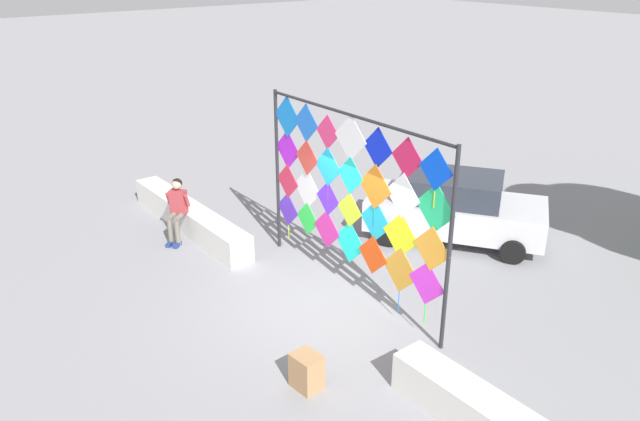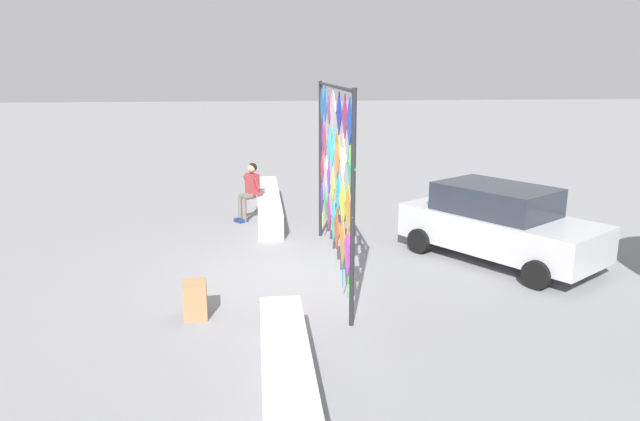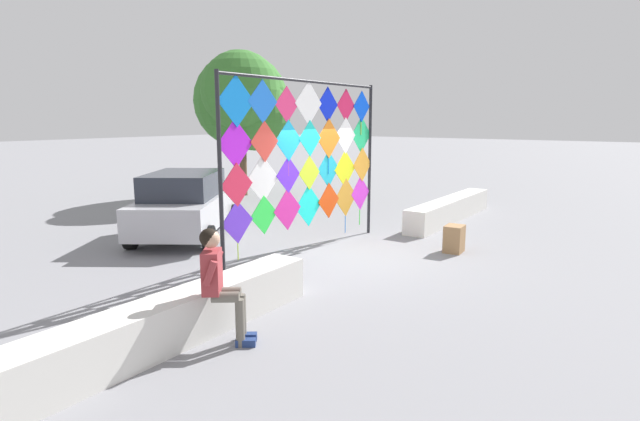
{
  "view_description": "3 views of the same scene",
  "coord_description": "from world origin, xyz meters",
  "px_view_note": "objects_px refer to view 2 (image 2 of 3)",
  "views": [
    {
      "loc": [
        7.54,
        -6.14,
        6.01
      ],
      "look_at": [
        -0.83,
        0.43,
        1.52
      ],
      "focal_mm": 34.69,
      "sensor_mm": 36.0,
      "label": 1
    },
    {
      "loc": [
        9.9,
        -0.69,
        3.7
      ],
      "look_at": [
        0.32,
        0.38,
        1.33
      ],
      "focal_mm": 32.3,
      "sensor_mm": 36.0,
      "label": 2
    },
    {
      "loc": [
        -8.32,
        -5.18,
        2.71
      ],
      "look_at": [
        -0.38,
        0.34,
        0.95
      ],
      "focal_mm": 28.41,
      "sensor_mm": 36.0,
      "label": 3
    }
  ],
  "objects_px": {
    "kite_display_rack": "(333,163)",
    "cardboard_box_large": "(195,300)",
    "seated_vendor": "(250,187)",
    "parked_car": "(498,223)"
  },
  "relations": [
    {
      "from": "seated_vendor",
      "to": "parked_car",
      "type": "distance_m",
      "value": 6.12
    },
    {
      "from": "kite_display_rack",
      "to": "parked_car",
      "type": "xyz_separation_m",
      "value": [
        -0.32,
        3.34,
        -1.3
      ]
    },
    {
      "from": "kite_display_rack",
      "to": "seated_vendor",
      "type": "distance_m",
      "value": 4.45
    },
    {
      "from": "parked_car",
      "to": "kite_display_rack",
      "type": "bearing_deg",
      "value": -84.51
    },
    {
      "from": "kite_display_rack",
      "to": "cardboard_box_large",
      "type": "bearing_deg",
      "value": -52.71
    },
    {
      "from": "cardboard_box_large",
      "to": "parked_car",
      "type": "bearing_deg",
      "value": 110.4
    },
    {
      "from": "seated_vendor",
      "to": "cardboard_box_large",
      "type": "xyz_separation_m",
      "value": [
        5.78,
        -0.8,
        -0.56
      ]
    },
    {
      "from": "kite_display_rack",
      "to": "seated_vendor",
      "type": "bearing_deg",
      "value": -158.6
    },
    {
      "from": "seated_vendor",
      "to": "kite_display_rack",
      "type": "bearing_deg",
      "value": 21.4
    },
    {
      "from": "parked_car",
      "to": "cardboard_box_large",
      "type": "height_order",
      "value": "parked_car"
    }
  ]
}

